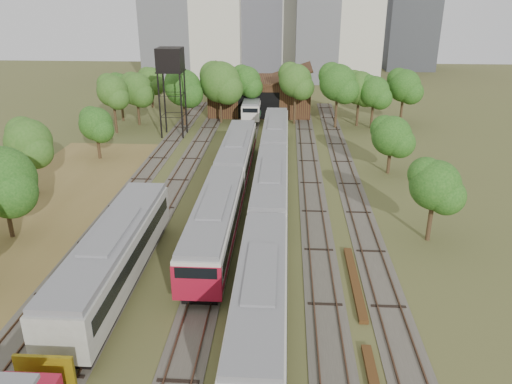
{
  "coord_description": "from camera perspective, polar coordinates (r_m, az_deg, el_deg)",
  "views": [
    {
      "loc": [
        3.21,
        -23.87,
        18.63
      ],
      "look_at": [
        0.79,
        16.04,
        2.5
      ],
      "focal_mm": 35.0,
      "sensor_mm": 36.0,
      "label": 1
    }
  ],
  "objects": [
    {
      "name": "ground",
      "position": [
        30.45,
        -3.45,
        -15.8
      ],
      "size": [
        240.0,
        240.0,
        0.0
      ],
      "primitive_type": "plane",
      "color": "#475123",
      "rests_on": "ground"
    },
    {
      "name": "dry_grass_patch",
      "position": [
        42.57,
        -27.07,
        -6.58
      ],
      "size": [
        14.0,
        60.0,
        0.04
      ],
      "primitive_type": "cube",
      "color": "brown",
      "rests_on": "ground"
    },
    {
      "name": "tracks",
      "position": [
        52.43,
        -1.0,
        1.2
      ],
      "size": [
        24.6,
        80.0,
        0.19
      ],
      "color": "#4C473D",
      "rests_on": "ground"
    },
    {
      "name": "railcar_red_set",
      "position": [
        46.41,
        -3.21,
        1.0
      ],
      "size": [
        3.13,
        34.57,
        3.87
      ],
      "color": "black",
      "rests_on": "ground"
    },
    {
      "name": "railcar_green_set",
      "position": [
        45.16,
        1.69,
        0.35
      ],
      "size": [
        3.05,
        52.08,
        3.78
      ],
      "color": "black",
      "rests_on": "ground"
    },
    {
      "name": "railcar_rear",
      "position": [
        81.74,
        -0.26,
        10.06
      ],
      "size": [
        2.72,
        16.08,
        3.35
      ],
      "color": "black",
      "rests_on": "ground"
    },
    {
      "name": "old_grey_coach",
      "position": [
        34.84,
        -15.88,
        -7.03
      ],
      "size": [
        3.31,
        18.0,
        4.1
      ],
      "color": "black",
      "rests_on": "ground"
    },
    {
      "name": "water_tower",
      "position": [
        68.85,
        -9.78,
        14.43
      ],
      "size": [
        3.42,
        3.42,
        11.81
      ],
      "color": "black",
      "rests_on": "ground"
    },
    {
      "name": "rail_pile_far",
      "position": [
        35.37,
        11.22,
        -10.01
      ],
      "size": [
        0.57,
        9.13,
        0.3
      ],
      "primitive_type": "cube",
      "color": "#543418",
      "rests_on": "ground"
    },
    {
      "name": "maintenance_shed",
      "position": [
        83.45,
        0.52,
        11.11
      ],
      "size": [
        16.45,
        11.55,
        7.58
      ],
      "color": "#351A13",
      "rests_on": "ground"
    },
    {
      "name": "tree_band_left",
      "position": [
        53.15,
        -22.39,
        5.31
      ],
      "size": [
        8.46,
        73.41,
        8.06
      ],
      "color": "#382616",
      "rests_on": "ground"
    },
    {
      "name": "tree_band_far",
      "position": [
        74.73,
        1.17,
        12.19
      ],
      "size": [
        43.88,
        9.71,
        9.2
      ],
      "color": "#382616",
      "rests_on": "ground"
    },
    {
      "name": "tree_band_right",
      "position": [
        58.49,
        15.2,
        7.51
      ],
      "size": [
        5.44,
        39.49,
        7.56
      ],
      "color": "#382616",
      "rests_on": "ground"
    },
    {
      "name": "tower_far_right",
      "position": [
        137.45,
        17.4,
        19.11
      ],
      "size": [
        12.0,
        12.0,
        28.0
      ],
      "primitive_type": "cube",
      "color": "#383A3E",
      "rests_on": "ground"
    }
  ]
}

